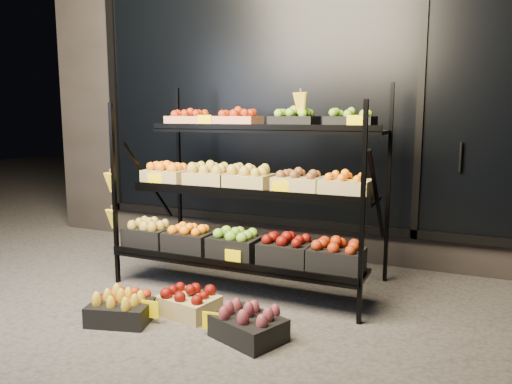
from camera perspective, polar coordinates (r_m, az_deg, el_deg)
The scene contains 9 objects.
ground at distance 3.75m, azimuth -4.86°, elevation -13.17°, with size 24.00×24.00×0.00m, color #514F4C.
building at distance 5.88m, azimuth 7.61°, elevation 12.12°, with size 6.00×2.08×3.50m.
display_rack at distance 4.07m, azimuth -1.05°, elevation 0.12°, with size 2.18×1.02×1.70m.
tag_floor_a at distance 3.56m, azimuth -11.99°, elevation -13.57°, with size 0.13×0.01×0.12m, color #FFE500.
tag_floor_b at distance 3.31m, azimuth -5.05°, elevation -15.14°, with size 0.13×0.01×0.12m, color #FFE500.
floor_crate_left at distance 3.70m, azimuth -14.62°, elevation -12.31°, with size 0.39×0.32×0.18m.
floor_crate_midleft at distance 3.61m, azimuth -15.23°, elevation -12.75°, with size 0.47×0.40×0.20m.
floor_crate_midright at distance 3.64m, azimuth -7.70°, elevation -12.32°, with size 0.44×0.36×0.20m.
floor_crate_right at distance 3.25m, azimuth -0.89°, elevation -14.86°, with size 0.51×0.45×0.21m.
Camera 1 is at (1.71, -3.03, 1.40)m, focal length 35.00 mm.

